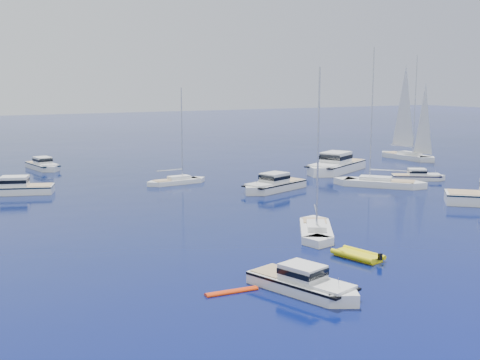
{
  "coord_description": "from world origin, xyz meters",
  "views": [
    {
      "loc": [
        -31.0,
        -29.78,
        12.2
      ],
      "look_at": [
        -1.53,
        24.49,
        2.2
      ],
      "focal_mm": 46.18,
      "sensor_mm": 36.0,
      "label": 1
    }
  ],
  "objects": [
    {
      "name": "sailboat_sails_r",
      "position": [
        37.92,
        42.1,
        0.0
      ],
      "size": [
        3.59,
        11.5,
        16.68
      ],
      "primitive_type": null,
      "rotation": [
        0.0,
        0.0,
        3.2
      ],
      "color": "white",
      "rests_on": "ground"
    },
    {
      "name": "motor_cruiser_far_r",
      "position": [
        24.32,
        25.92,
        0.0
      ],
      "size": [
        7.0,
        5.49,
        1.82
      ],
      "primitive_type": null,
      "rotation": [
        0.0,
        0.0,
        4.15
      ],
      "color": "white",
      "rests_on": "ground"
    },
    {
      "name": "sailboat_mid_r",
      "position": [
        17.04,
        24.66,
        0.0
      ],
      "size": [
        9.57,
        10.43,
        16.54
      ],
      "primitive_type": null,
      "rotation": [
        0.0,
        0.0,
        0.71
      ],
      "color": "white",
      "rests_on": "ground"
    },
    {
      "name": "kayak_orange",
      "position": [
        -15.04,
        0.64,
        0.0
      ],
      "size": [
        3.27,
        0.77,
        0.3
      ],
      "primitive_type": null,
      "rotation": [
        0.0,
        0.0,
        1.51
      ],
      "color": "red",
      "rests_on": "ground"
    },
    {
      "name": "motor_cruiser_near",
      "position": [
        -11.27,
        -1.33,
        0.0
      ],
      "size": [
        4.65,
        8.29,
        2.08
      ],
      "primitive_type": null,
      "rotation": [
        0.0,
        0.0,
        3.44
      ],
      "color": "silver",
      "rests_on": "ground"
    },
    {
      "name": "ground",
      "position": [
        0.0,
        0.0,
        0.0
      ],
      "size": [
        400.0,
        400.0,
        0.0
      ],
      "primitive_type": "plane",
      "color": "#09125E",
      "rests_on": "ground"
    },
    {
      "name": "sailboat_centre",
      "position": [
        -3.04,
        37.57,
        0.0
      ],
      "size": [
        8.16,
        2.68,
        11.8
      ],
      "primitive_type": null,
      "rotation": [
        0.0,
        0.0,
        4.79
      ],
      "color": "white",
      "rests_on": "ground"
    },
    {
      "name": "tender_yellow",
      "position": [
        -4.08,
        2.66,
        0.0
      ],
      "size": [
        2.79,
        4.08,
        0.95
      ],
      "primitive_type": null,
      "rotation": [
        0.0,
        0.0,
        0.21
      ],
      "color": "yellow",
      "rests_on": "ground"
    },
    {
      "name": "motor_cruiser_distant",
      "position": [
        19.46,
        36.34,
        0.0
      ],
      "size": [
        13.45,
        9.64,
        3.44
      ],
      "primitive_type": null,
      "rotation": [
        0.0,
        0.0,
        2.06
      ],
      "color": "white",
      "rests_on": "ground"
    },
    {
      "name": "motor_cruiser_far_l",
      "position": [
        -21.2,
        39.97,
        0.0
      ],
      "size": [
        9.77,
        5.83,
        2.45
      ],
      "primitive_type": null,
      "rotation": [
        0.0,
        0.0,
        1.23
      ],
      "color": "white",
      "rests_on": "ground"
    },
    {
      "name": "motor_cruiser_horizon",
      "position": [
        -14.56,
        57.76,
        0.0
      ],
      "size": [
        3.9,
        8.62,
        2.18
      ],
      "primitive_type": null,
      "rotation": [
        0.0,
        0.0,
        3.31
      ],
      "color": "silver",
      "rests_on": "ground"
    },
    {
      "name": "motor_cruiser_centre",
      "position": [
        4.73,
        28.21,
        0.0
      ],
      "size": [
        10.05,
        6.02,
        2.52
      ],
      "primitive_type": null,
      "rotation": [
        0.0,
        0.0,
        1.92
      ],
      "color": "silver",
      "rests_on": "ground"
    },
    {
      "name": "sailboat_fore",
      "position": [
        -2.72,
        9.55,
        0.0
      ],
      "size": [
        7.07,
        9.15,
        13.7
      ],
      "primitive_type": null,
      "rotation": [
        0.0,
        0.0,
        2.57
      ],
      "color": "white",
      "rests_on": "ground"
    }
  ]
}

